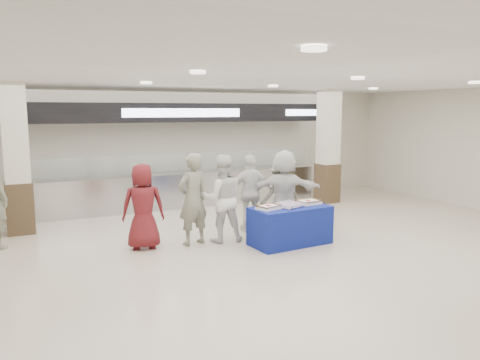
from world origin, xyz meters
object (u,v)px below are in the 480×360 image
sheet_cake_right (308,202)px  chef_short (251,193)px  chef_tall (222,198)px  civilian_white (284,191)px  sheet_cake_left (269,207)px  cupcake_tray (289,205)px  civilian_maroon (143,206)px  soldier_b (281,195)px  display_table (290,225)px  soldier_a (193,199)px

sheet_cake_right → chef_short: (-0.68, 1.21, 0.04)m
chef_tall → civilian_white: bearing=-161.3°
sheet_cake_left → civilian_white: 1.32m
sheet_cake_left → chef_short: chef_short is taller
sheet_cake_right → chef_tall: bearing=156.5°
sheet_cake_left → cupcake_tray: size_ratio=0.91×
civilian_white → civilian_maroon: bearing=23.3°
chef_tall → chef_short: (0.91, 0.52, -0.04)m
sheet_cake_left → cupcake_tray: (0.47, 0.00, -0.01)m
sheet_cake_right → civilian_white: bearing=93.0°
cupcake_tray → civilian_white: civilian_white is taller
cupcake_tray → civilian_white: 1.04m
chef_tall → civilian_maroon: bearing=5.0°
sheet_cake_left → soldier_b: soldier_b is taller
sheet_cake_left → civilian_white: (0.91, 0.94, 0.10)m
display_table → soldier_a: 1.98m
civilian_white → display_table: bearing=89.7°
display_table → sheet_cake_right: 0.63m
cupcake_tray → chef_tall: bearing=145.2°
cupcake_tray → chef_tall: size_ratio=0.31×
sheet_cake_left → civilian_maroon: civilian_maroon is taller
soldier_b → civilian_maroon: bearing=9.5°
chef_short → soldier_b: 0.68m
civilian_maroon → chef_tall: 1.55m
civilian_maroon → display_table: bearing=172.6°
sheet_cake_left → sheet_cake_right: bearing=4.8°
chef_tall → soldier_b: chef_tall is taller
cupcake_tray → soldier_b: size_ratio=0.36×
sheet_cake_left → chef_short: (0.28, 1.29, 0.04)m
chef_tall → soldier_b: size_ratio=1.15×
chef_tall → sheet_cake_left: bearing=141.6°
civilian_white → soldier_b: bearing=-75.1°
sheet_cake_left → soldier_a: 1.48m
soldier_a → sheet_cake_left: bearing=131.5°
cupcake_tray → civilian_white: (0.44, 0.94, 0.10)m
display_table → cupcake_tray: 0.41m
chef_short → cupcake_tray: bearing=110.0°
chef_short → civilian_white: 0.72m
soldier_a → civilian_white: bearing=168.6°
chef_tall → soldier_b: bearing=-154.8°
civilian_maroon → soldier_a: soldier_a is taller
civilian_maroon → civilian_white: (3.08, -0.02, 0.07)m
cupcake_tray → chef_tall: 1.35m
sheet_cake_left → cupcake_tray: 0.47m
soldier_b → soldier_a: bearing=14.6°
display_table → soldier_b: size_ratio=1.02×
display_table → sheet_cake_left: size_ratio=3.14×
soldier_a → civilian_white: soldier_a is taller
civilian_maroon → soldier_b: (3.11, 0.17, -0.06)m
sheet_cake_left → chef_tall: chef_tall is taller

